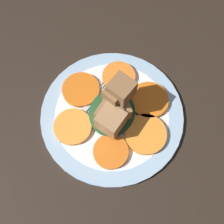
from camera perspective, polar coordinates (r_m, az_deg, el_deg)
name	(u,v)px	position (r cm, az deg, el deg)	size (l,w,h in cm)	color
table_slab	(112,117)	(60.48, 0.00, -1.08)	(120.00, 120.00, 2.00)	black
plate	(112,115)	(59.06, 0.00, -0.56)	(29.94, 29.94, 1.05)	#99B7D1
carrot_slice_0	(81,90)	(60.63, -6.33, 4.54)	(8.05, 8.05, 0.90)	orange
carrot_slice_1	(73,127)	(57.64, -7.97, -2.97)	(7.77, 7.77, 0.90)	orange
carrot_slice_2	(111,151)	(55.66, -0.24, -8.03)	(7.05, 7.05, 0.90)	orange
carrot_slice_3	(146,134)	(57.00, 6.85, -4.49)	(8.50, 8.50, 0.90)	orange
carrot_slice_4	(149,100)	(59.75, 7.53, 2.43)	(8.24, 8.24, 0.90)	orange
carrot_slice_5	(119,77)	(61.73, 1.38, 7.20)	(7.27, 7.27, 0.90)	orange
center_pile	(114,109)	(54.97, 0.37, 0.64)	(11.06, 9.54, 10.07)	#1E4723
fork	(90,103)	(59.39, -4.46, 1.80)	(18.84, 8.67, 0.40)	#B2B2B7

